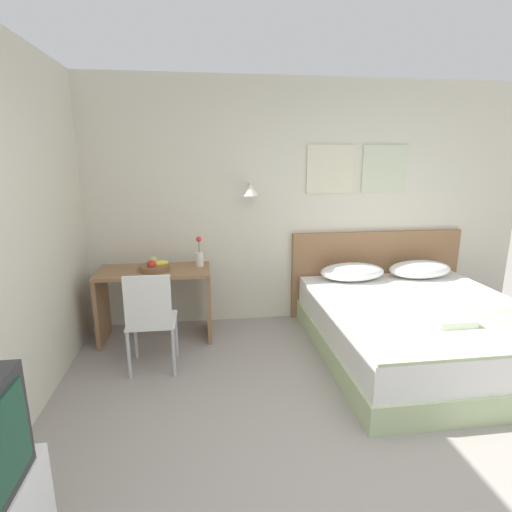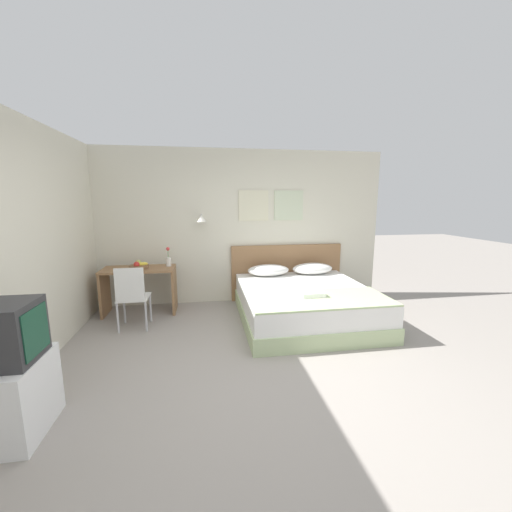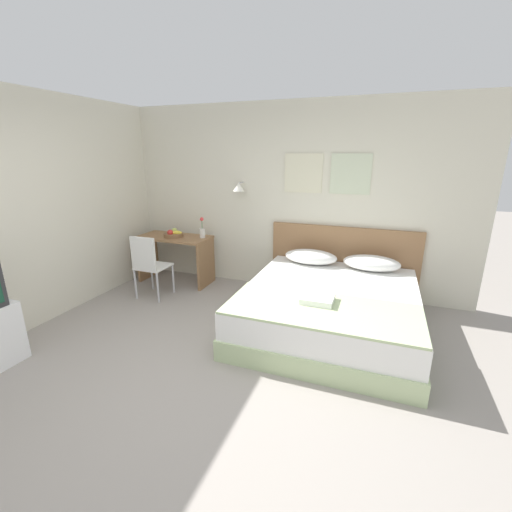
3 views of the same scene
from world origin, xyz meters
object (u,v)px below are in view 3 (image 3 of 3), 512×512
object	(u,v)px
desk	(175,250)
fruit_bowl	(174,234)
pillow_right	(372,263)
throw_blanket	(321,310)
bed	(329,309)
folded_towel_near_foot	(317,299)
headboard	(342,262)
desk_chair	(149,263)
pillow_left	(311,257)
flower_vase	(202,231)

from	to	relation	value
desk	fruit_bowl	bearing A→B (deg)	-66.09
pillow_right	throw_blanket	distance (m)	1.48
fruit_bowl	bed	bearing A→B (deg)	-15.54
throw_blanket	fruit_bowl	xyz separation A→B (m)	(-2.50, 1.30, 0.26)
throw_blanket	desk	bearing A→B (deg)	152.04
fruit_bowl	folded_towel_near_foot	bearing A→B (deg)	-25.42
throw_blanket	folded_towel_near_foot	xyz separation A→B (m)	(-0.07, 0.15, 0.04)
headboard	throw_blanket	bearing A→B (deg)	-90.00
bed	desk_chair	distance (m)	2.49
pillow_left	pillow_right	xyz separation A→B (m)	(0.79, 0.00, 0.00)
bed	desk	world-z (taller)	desk
headboard	pillow_right	distance (m)	0.49
pillow_right	pillow_left	bearing A→B (deg)	180.00
throw_blanket	folded_towel_near_foot	distance (m)	0.17
desk_chair	flower_vase	world-z (taller)	flower_vase
bed	headboard	bearing A→B (deg)	90.00
bed	headboard	size ratio (longest dim) A/B	1.03
desk	pillow_right	bearing A→B (deg)	1.70
desk_chair	bed	bearing A→B (deg)	-0.50
desk_chair	flower_vase	size ratio (longest dim) A/B	2.90
headboard	throw_blanket	xyz separation A→B (m)	(0.00, -1.68, 0.02)
pillow_left	desk_chair	world-z (taller)	desk_chair
bed	pillow_right	size ratio (longest dim) A/B	2.94
desk	flower_vase	world-z (taller)	flower_vase
pillow_left	throw_blanket	xyz separation A→B (m)	(0.40, -1.42, -0.09)
pillow_left	pillow_right	distance (m)	0.79
pillow_left	throw_blanket	size ratio (longest dim) A/B	0.39
throw_blanket	fruit_bowl	size ratio (longest dim) A/B	6.23
bed	desk_chair	size ratio (longest dim) A/B	2.31
flower_vase	throw_blanket	bearing A→B (deg)	-34.37
pillow_right	fruit_bowl	world-z (taller)	fruit_bowl
desk	flower_vase	distance (m)	0.57
folded_towel_near_foot	desk	bearing A→B (deg)	154.11
pillow_right	fruit_bowl	xyz separation A→B (m)	(-2.89, -0.12, 0.17)
desk	fruit_bowl	size ratio (longest dim) A/B	3.74
folded_towel_near_foot	fruit_bowl	bearing A→B (deg)	154.58
throw_blanket	flower_vase	distance (m)	2.51
folded_towel_near_foot	bed	bearing A→B (deg)	81.86
desk_chair	desk	bearing A→B (deg)	92.81
folded_towel_near_foot	desk_chair	size ratio (longest dim) A/B	0.35
headboard	desk_chair	distance (m)	2.69
headboard	flower_vase	distance (m)	2.10
headboard	desk	xyz separation A→B (m)	(-2.51, -0.35, 0.01)
desk	desk_chair	size ratio (longest dim) A/B	1.23
headboard	fruit_bowl	world-z (taller)	headboard
folded_towel_near_foot	throw_blanket	bearing A→B (deg)	-65.76
throw_blanket	flower_vase	size ratio (longest dim) A/B	5.92
pillow_left	throw_blanket	bearing A→B (deg)	-74.40
desk_chair	pillow_right	bearing A→B (deg)	15.37
bed	folded_towel_near_foot	world-z (taller)	folded_towel_near_foot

